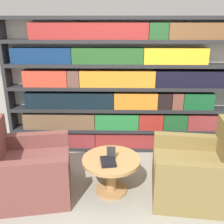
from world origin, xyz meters
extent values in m
plane|color=gray|center=(0.00, 0.00, 0.00)|extent=(14.00, 14.00, 0.00)
cube|color=silver|center=(0.00, 1.49, 1.01)|extent=(3.47, 0.05, 2.03)
cube|color=#262628|center=(-1.71, 1.37, 1.01)|extent=(0.05, 0.30, 2.03)
cube|color=#262628|center=(0.00, 1.37, 0.03)|extent=(3.37, 0.30, 0.05)
cube|color=#262628|center=(0.00, 1.37, 0.34)|extent=(3.37, 0.30, 0.05)
cube|color=#262628|center=(0.00, 1.37, 0.68)|extent=(3.37, 0.30, 0.05)
cube|color=#262628|center=(0.00, 1.37, 1.01)|extent=(3.37, 0.30, 0.05)
cube|color=#262628|center=(0.00, 1.37, 1.35)|extent=(3.37, 0.30, 0.05)
cube|color=#262628|center=(0.00, 1.37, 1.69)|extent=(3.37, 0.30, 0.05)
cube|color=#262628|center=(0.00, 1.37, 2.00)|extent=(3.37, 0.30, 0.05)
cube|color=maroon|center=(-0.86, 1.34, 0.17)|extent=(0.88, 0.20, 0.24)
cube|color=maroon|center=(0.38, 1.34, 0.17)|extent=(1.59, 0.20, 0.24)
cube|color=brown|center=(1.38, 1.34, 0.17)|extent=(0.37, 0.20, 0.24)
cube|color=brown|center=(-0.97, 1.34, 0.49)|extent=(1.11, 0.20, 0.25)
cube|color=#257738|center=(-0.08, 1.34, 0.49)|extent=(0.67, 0.20, 0.25)
cube|color=maroon|center=(0.45, 1.34, 0.49)|extent=(0.37, 0.20, 0.25)
cube|color=#1B4F26|center=(0.82, 1.34, 0.49)|extent=(0.36, 0.20, 0.25)
cube|color=maroon|center=(1.31, 1.34, 0.49)|extent=(0.60, 0.20, 0.25)
cube|color=black|center=(-0.80, 1.34, 0.82)|extent=(1.34, 0.20, 0.24)
cube|color=orange|center=(0.20, 1.34, 0.82)|extent=(0.65, 0.20, 0.24)
cube|color=black|center=(0.64, 1.34, 0.82)|extent=(0.21, 0.20, 0.24)
cube|color=brown|center=(0.83, 1.34, 0.82)|extent=(0.16, 0.20, 0.24)
cube|color=#145027|center=(1.14, 1.34, 0.82)|extent=(0.45, 0.20, 0.24)
cube|color=#BD3E2B|center=(-1.13, 1.34, 1.16)|extent=(0.65, 0.20, 0.24)
cube|color=brown|center=(-0.72, 1.34, 1.16)|extent=(0.17, 0.20, 0.24)
cube|color=orange|center=(-0.07, 1.34, 1.16)|extent=(1.10, 0.20, 0.24)
cube|color=black|center=(1.05, 1.34, 1.16)|extent=(1.14, 0.20, 0.24)
cube|color=navy|center=(-1.16, 1.34, 1.49)|extent=(0.87, 0.20, 0.23)
cube|color=#245224|center=(-0.22, 1.34, 1.49)|extent=(1.01, 0.20, 0.23)
cube|color=gold|center=(0.75, 1.34, 1.49)|extent=(0.91, 0.20, 0.23)
cube|color=maroon|center=(-0.48, 1.34, 1.83)|extent=(1.66, 0.20, 0.23)
cube|color=#214C25|center=(0.49, 1.34, 1.83)|extent=(0.26, 0.20, 0.23)
cube|color=brown|center=(1.11, 1.34, 1.83)|extent=(0.96, 0.20, 0.23)
cube|color=brown|center=(-1.09, 0.19, 0.22)|extent=(1.03, 0.97, 0.44)
cube|color=brown|center=(-0.96, -0.15, 0.53)|extent=(0.77, 0.25, 0.18)
cube|color=brown|center=(-1.08, 0.55, 0.53)|extent=(0.77, 0.25, 0.18)
cube|color=olive|center=(0.81, 0.19, 0.22)|extent=(0.99, 0.93, 0.44)
cube|color=olive|center=(0.78, 0.55, 0.53)|extent=(0.77, 0.21, 0.18)
cube|color=olive|center=(0.70, -0.16, 0.53)|extent=(0.77, 0.21, 0.18)
cylinder|color=#AD7F4C|center=(-0.14, 0.23, 0.20)|extent=(0.12, 0.12, 0.41)
cylinder|color=#AD7F4C|center=(-0.14, 0.23, 0.01)|extent=(0.38, 0.38, 0.03)
cylinder|color=#AD7F4C|center=(-0.14, 0.23, 0.43)|extent=(0.69, 0.69, 0.04)
cube|color=black|center=(-0.14, 0.23, 0.45)|extent=(0.06, 0.06, 0.01)
cube|color=#2D2D2D|center=(-0.14, 0.23, 0.53)|extent=(0.10, 0.01, 0.16)
cube|color=black|center=(-0.18, 0.13, 0.47)|extent=(0.19, 0.24, 0.04)
camera|label=1|loc=(-0.08, -2.46, 2.00)|focal=42.00mm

